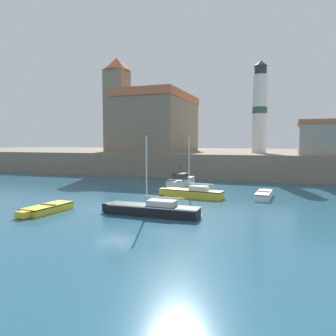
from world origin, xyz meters
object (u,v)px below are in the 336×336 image
object	(u,v)px
harbor_shed_near_wharf	(326,137)
dinghy_yellow_0	(46,208)
church	(154,120)
lighthouse	(260,108)
motorboat_white_2	(180,181)
dinghy_white_1	(264,195)
sailboat_black_3	(152,209)
sailboat_yellow_4	(192,192)

from	to	relation	value
harbor_shed_near_wharf	dinghy_yellow_0	bearing A→B (deg)	-127.84
church	harbor_shed_near_wharf	bearing A→B (deg)	-15.56
dinghy_yellow_0	lighthouse	size ratio (longest dim) A/B	0.33
dinghy_yellow_0	motorboat_white_2	bearing A→B (deg)	72.52
dinghy_white_1	lighthouse	xyz separation A→B (m)	(-1.77, 19.77, 9.06)
church	lighthouse	distance (m)	16.92
sailboat_black_3	sailboat_yellow_4	xyz separation A→B (m)	(0.64, 7.51, -0.00)
sailboat_black_3	church	bearing A→B (deg)	111.50
motorboat_white_2	sailboat_yellow_4	bearing A→B (deg)	-64.37
dinghy_yellow_0	harbor_shed_near_wharf	bearing A→B (deg)	52.16
dinghy_white_1	harbor_shed_near_wharf	bearing A→B (deg)	67.28
sailboat_yellow_4	harbor_shed_near_wharf	size ratio (longest dim) A/B	0.90
sailboat_black_3	harbor_shed_near_wharf	bearing A→B (deg)	62.17
sailboat_black_3	church	size ratio (longest dim) A/B	0.41
lighthouse	dinghy_yellow_0	bearing A→B (deg)	-111.11
dinghy_yellow_0	harbor_shed_near_wharf	distance (m)	32.46
motorboat_white_2	lighthouse	bearing A→B (deg)	65.44
dinghy_white_1	dinghy_yellow_0	bearing A→B (deg)	-142.12
dinghy_yellow_0	lighthouse	bearing A→B (deg)	68.89
dinghy_yellow_0	sailboat_yellow_4	bearing A→B (deg)	49.24
motorboat_white_2	lighthouse	world-z (taller)	lighthouse
church	harbor_shed_near_wharf	world-z (taller)	church
dinghy_white_1	harbor_shed_near_wharf	distance (m)	16.86
dinghy_yellow_0	motorboat_white_2	size ratio (longest dim) A/B	0.78
sailboat_yellow_4	lighthouse	distance (m)	23.45
dinghy_yellow_0	motorboat_white_2	world-z (taller)	motorboat_white_2
motorboat_white_2	sailboat_yellow_4	xyz separation A→B (m)	(2.95, -6.15, -0.13)
motorboat_white_2	harbor_shed_near_wharf	world-z (taller)	harbor_shed_near_wharf
church	dinghy_yellow_0	bearing A→B (deg)	-81.03
dinghy_white_1	sailboat_yellow_4	xyz separation A→B (m)	(-5.75, -1.53, 0.12)
sailboat_black_3	sailboat_yellow_4	distance (m)	7.53
lighthouse	sailboat_black_3	bearing A→B (deg)	-99.11
dinghy_yellow_0	sailboat_yellow_4	size ratio (longest dim) A/B	0.74
dinghy_yellow_0	sailboat_black_3	bearing A→B (deg)	11.40
dinghy_white_1	motorboat_white_2	bearing A→B (deg)	152.08
sailboat_black_3	sailboat_yellow_4	bearing A→B (deg)	85.11
sailboat_black_3	lighthouse	bearing A→B (deg)	80.89
lighthouse	harbor_shed_near_wharf	xyz separation A→B (m)	(8.00, -4.90, -4.13)
motorboat_white_2	harbor_shed_near_wharf	distance (m)	18.71
sailboat_black_3	harbor_shed_near_wharf	distance (m)	27.46
sailboat_yellow_4	sailboat_black_3	bearing A→B (deg)	-94.89
harbor_shed_near_wharf	sailboat_yellow_4	bearing A→B (deg)	-126.14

